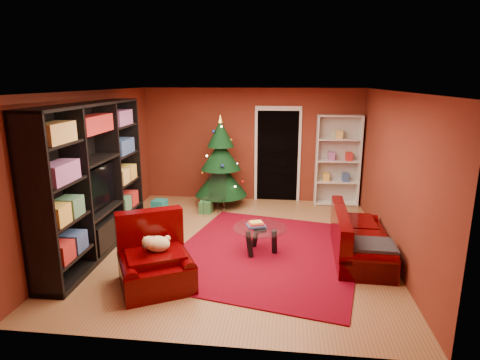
# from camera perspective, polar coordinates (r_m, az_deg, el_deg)

# --- Properties ---
(floor) EXTENTS (5.00, 5.50, 0.05)m
(floor) POSITION_cam_1_polar(r_m,az_deg,el_deg) (7.06, -0.38, -9.29)
(floor) COLOR #8F5F39
(floor) RESTS_ON ground
(ceiling) EXTENTS (5.00, 5.50, 0.05)m
(ceiling) POSITION_cam_1_polar(r_m,az_deg,el_deg) (6.48, -0.42, 12.76)
(ceiling) COLOR silver
(ceiling) RESTS_ON wall_back
(wall_back) EXTENTS (5.00, 0.05, 2.60)m
(wall_back) POSITION_cam_1_polar(r_m,az_deg,el_deg) (9.35, 1.70, 5.00)
(wall_back) COLOR maroon
(wall_back) RESTS_ON ground
(wall_left) EXTENTS (0.05, 5.50, 2.60)m
(wall_left) POSITION_cam_1_polar(r_m,az_deg,el_deg) (7.39, -20.25, 1.69)
(wall_left) COLOR maroon
(wall_left) RESTS_ON ground
(wall_right) EXTENTS (0.05, 5.50, 2.60)m
(wall_right) POSITION_cam_1_polar(r_m,az_deg,el_deg) (6.82, 21.17, 0.63)
(wall_right) COLOR maroon
(wall_right) RESTS_ON ground
(doorway) EXTENTS (1.06, 0.60, 2.16)m
(doorway) POSITION_cam_1_polar(r_m,az_deg,el_deg) (9.32, 5.35, 3.36)
(doorway) COLOR black
(doorway) RESTS_ON floor
(rug) EXTENTS (3.53, 3.90, 0.02)m
(rug) POSITION_cam_1_polar(r_m,az_deg,el_deg) (6.74, 3.80, -10.18)
(rug) COLOR maroon
(rug) RESTS_ON floor
(media_unit) EXTENTS (0.55, 3.18, 2.43)m
(media_unit) POSITION_cam_1_polar(r_m,az_deg,el_deg) (6.86, -20.15, 0.07)
(media_unit) COLOR black
(media_unit) RESTS_ON floor
(christmas_tree) EXTENTS (1.46, 1.46, 2.07)m
(christmas_tree) POSITION_cam_1_polar(r_m,az_deg,el_deg) (8.87, -2.74, 2.57)
(christmas_tree) COLOR black
(christmas_tree) RESTS_ON floor
(gift_box_teal) EXTENTS (0.32, 0.32, 0.28)m
(gift_box_teal) POSITION_cam_1_polar(r_m,az_deg,el_deg) (8.78, -11.36, -3.68)
(gift_box_teal) COLOR teal
(gift_box_teal) RESTS_ON floor
(gift_box_green) EXTENTS (0.27, 0.27, 0.26)m
(gift_box_green) POSITION_cam_1_polar(r_m,az_deg,el_deg) (8.63, -4.86, -3.84)
(gift_box_green) COLOR #2B743B
(gift_box_green) RESTS_ON floor
(gift_box_red) EXTENTS (0.29, 0.29, 0.24)m
(gift_box_red) POSITION_cam_1_polar(r_m,az_deg,el_deg) (9.18, -5.09, -2.79)
(gift_box_red) COLOR #A31213
(gift_box_red) RESTS_ON floor
(white_bookshelf) EXTENTS (0.97, 0.37, 2.08)m
(white_bookshelf) POSITION_cam_1_polar(r_m,az_deg,el_deg) (9.24, 13.72, 2.68)
(white_bookshelf) COLOR white
(white_bookshelf) RESTS_ON floor
(armchair) EXTENTS (1.39, 1.39, 0.80)m
(armchair) POSITION_cam_1_polar(r_m,az_deg,el_deg) (5.67, -11.93, -10.97)
(armchair) COLOR #360002
(armchair) RESTS_ON rug
(dog) EXTENTS (0.49, 0.45, 0.26)m
(dog) POSITION_cam_1_polar(r_m,az_deg,el_deg) (5.65, -11.61, -8.91)
(dog) COLOR beige
(dog) RESTS_ON armchair
(sofa) EXTENTS (0.88, 1.84, 0.78)m
(sofa) POSITION_cam_1_polar(r_m,az_deg,el_deg) (6.70, 16.86, -7.42)
(sofa) COLOR #360002
(sofa) RESTS_ON rug
(coffee_table) EXTENTS (1.13, 1.13, 0.55)m
(coffee_table) POSITION_cam_1_polar(r_m,az_deg,el_deg) (6.63, 2.84, -8.48)
(coffee_table) COLOR gray
(coffee_table) RESTS_ON rug
(acrylic_chair) EXTENTS (0.50, 0.53, 0.78)m
(acrylic_chair) POSITION_cam_1_polar(r_m,az_deg,el_deg) (8.35, -3.74, -2.53)
(acrylic_chair) COLOR #66605B
(acrylic_chair) RESTS_ON rug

